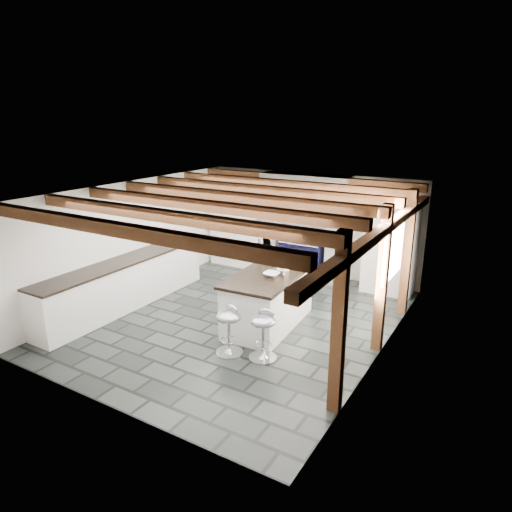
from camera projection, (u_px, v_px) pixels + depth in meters
The scene contains 6 objects.
ground at pixel (240, 319), 8.18m from camera, with size 6.00×6.00×0.00m, color black.
room_shell at pixel (252, 240), 9.33m from camera, with size 6.00×6.03×6.00m.
range_cooker at pixel (304, 257), 10.25m from camera, with size 1.00×0.63×0.99m.
kitchen_island at pixel (269, 299), 7.85m from camera, with size 1.12×1.97×1.26m.
bar_stool_near at pixel (263, 329), 6.73m from camera, with size 0.42×0.42×0.79m.
bar_stool_far at pixel (229, 324), 6.88m from camera, with size 0.49×0.49×0.78m.
Camera 1 is at (4.07, -6.29, 3.51)m, focal length 32.00 mm.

